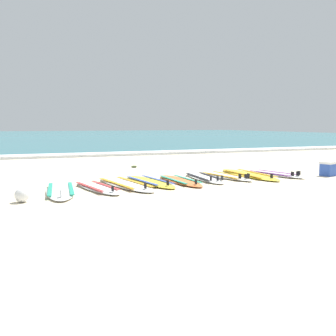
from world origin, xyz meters
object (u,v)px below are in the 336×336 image
(surfboard_0, at_px, (61,190))
(cooler_box, at_px, (329,169))
(surfboard_5, at_px, (204,178))
(surfboard_6, at_px, (225,176))
(surfboard_8, at_px, (274,174))
(surfboard_7, at_px, (249,175))
(surfboard_4, at_px, (180,181))
(surfboard_2, at_px, (125,184))
(surfboard_3, at_px, (149,182))
(beach_ball, at_px, (22,195))
(surfboard_1, at_px, (97,188))

(surfboard_0, distance_m, cooler_box, 6.92)
(surfboard_5, xyz_separation_m, surfboard_6, (0.63, 0.04, 0.00))
(surfboard_6, bearing_deg, surfboard_8, -4.12)
(surfboard_5, relative_size, surfboard_7, 0.82)
(surfboard_6, height_order, cooler_box, cooler_box)
(surfboard_7, bearing_deg, surfboard_5, -175.21)
(surfboard_4, xyz_separation_m, surfboard_5, (0.75, 0.23, 0.00))
(surfboard_5, height_order, surfboard_8, same)
(surfboard_2, bearing_deg, surfboard_5, 6.79)
(surfboard_6, xyz_separation_m, cooler_box, (2.76, -0.68, 0.16))
(surfboard_0, distance_m, surfboard_8, 5.62)
(surfboard_4, height_order, cooler_box, cooler_box)
(surfboard_3, height_order, surfboard_4, same)
(surfboard_2, xyz_separation_m, surfboard_8, (4.16, 0.19, 0.00))
(cooler_box, distance_m, beach_ball, 7.70)
(surfboard_3, height_order, beach_ball, beach_ball)
(surfboard_4, xyz_separation_m, surfboard_7, (2.14, 0.35, -0.00))
(cooler_box, relative_size, beach_ball, 2.07)
(surfboard_3, relative_size, surfboard_7, 0.90)
(surfboard_4, height_order, surfboard_6, same)
(surfboard_4, bearing_deg, surfboard_2, -179.21)
(surfboard_0, height_order, surfboard_3, same)
(surfboard_3, relative_size, surfboard_8, 1.16)
(surfboard_4, distance_m, cooler_box, 4.17)
(surfboard_2, height_order, beach_ball, beach_ball)
(surfboard_3, distance_m, beach_ball, 3.08)
(surfboard_0, distance_m, surfboard_7, 4.96)
(surfboard_0, bearing_deg, surfboard_8, 5.41)
(surfboard_0, bearing_deg, surfboard_3, 13.03)
(surfboard_8, relative_size, cooler_box, 3.72)
(surfboard_1, height_order, surfboard_3, same)
(beach_ball, bearing_deg, surfboard_5, 18.03)
(surfboard_5, bearing_deg, surfboard_8, -1.63)
(surfboard_1, bearing_deg, cooler_box, -1.15)
(surfboard_6, bearing_deg, surfboard_7, 5.47)
(surfboard_1, height_order, beach_ball, beach_ball)
(surfboard_5, relative_size, surfboard_6, 1.03)
(surfboard_1, bearing_deg, surfboard_5, 10.38)
(surfboard_4, relative_size, beach_ball, 8.20)
(surfboard_1, bearing_deg, surfboard_0, -173.90)
(surfboard_1, distance_m, surfboard_3, 1.36)
(beach_ball, bearing_deg, surfboard_6, 16.30)
(surfboard_3, xyz_separation_m, surfboard_6, (2.11, 0.16, 0.00))
(surfboard_8, bearing_deg, surfboard_5, 178.37)
(surfboard_3, bearing_deg, surfboard_2, -167.63)
(surfboard_0, relative_size, surfboard_2, 0.90)
(surfboard_5, bearing_deg, beach_ball, -161.97)
(surfboard_0, relative_size, surfboard_5, 1.11)
(surfboard_0, xyz_separation_m, surfboard_3, (2.06, 0.48, 0.00))
(surfboard_0, xyz_separation_m, beach_ball, (-0.74, -0.80, 0.09))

